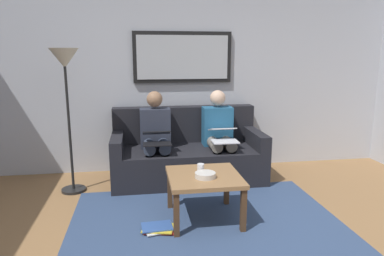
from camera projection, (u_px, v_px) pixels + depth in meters
name	position (u px, v px, depth m)	size (l,w,h in m)	color
wall_rear	(182.00, 76.00, 4.89)	(6.00, 0.12, 2.60)	#B7BCC6
area_rug	(205.00, 220.00, 3.46)	(2.60, 1.80, 0.01)	#33476B
couch	(187.00, 154.00, 4.62)	(1.90, 0.90, 0.90)	black
framed_mirror	(183.00, 57.00, 4.75)	(1.32, 0.05, 0.68)	black
coffee_table	(204.00, 181.00, 3.43)	(0.69, 0.69, 0.45)	olive
cup	(201.00, 168.00, 3.47)	(0.07, 0.07, 0.09)	silver
bowl	(205.00, 175.00, 3.34)	(0.20, 0.20, 0.05)	beige
person_left	(219.00, 132.00, 4.56)	(0.38, 0.58, 1.14)	#235B84
laptop_white	(223.00, 134.00, 4.32)	(0.31, 0.38, 0.16)	white
person_right	(156.00, 134.00, 4.44)	(0.38, 0.58, 1.14)	#2D3342
laptop_black	(157.00, 138.00, 4.20)	(0.33, 0.34, 0.15)	black
magazine_stack	(159.00, 228.00, 3.27)	(0.33, 0.26, 0.04)	red
standing_lamp	(65.00, 75.00, 3.94)	(0.32, 0.32, 1.66)	black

